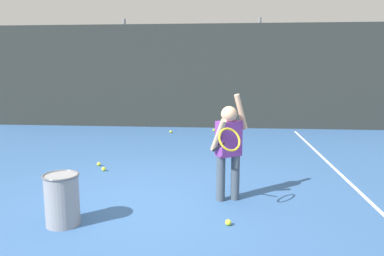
{
  "coord_description": "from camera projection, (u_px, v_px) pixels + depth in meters",
  "views": [
    {
      "loc": [
        0.94,
        -4.26,
        1.69
      ],
      "look_at": [
        0.5,
        0.75,
        0.85
      ],
      "focal_mm": 34.77,
      "sensor_mm": 36.0,
      "label": 1
    }
  ],
  "objects": [
    {
      "name": "ground_plane",
      "position": [
        146.0,
        206.0,
        4.55
      ],
      "size": [
        20.0,
        20.0,
        0.0
      ],
      "primitive_type": "plane",
      "color": "#335B93"
    },
    {
      "name": "court_line_sideline",
      "position": [
        353.0,
        186.0,
        5.29
      ],
      "size": [
        0.05,
        9.0,
        0.0
      ],
      "primitive_type": "cube",
      "color": "white",
      "rests_on": "ground"
    },
    {
      "name": "tennis_ball_6",
      "position": [
        228.0,
        222.0,
        3.98
      ],
      "size": [
        0.07,
        0.07,
        0.07
      ],
      "primitive_type": "sphere",
      "color": "#CCE033",
      "rests_on": "ground"
    },
    {
      "name": "tennis_ball_2",
      "position": [
        104.0,
        169.0,
        6.05
      ],
      "size": [
        0.07,
        0.07,
        0.07
      ],
      "primitive_type": "sphere",
      "color": "#CCE033",
      "rests_on": "ground"
    },
    {
      "name": "fence_post_1",
      "position": [
        126.0,
        74.0,
        10.37
      ],
      "size": [
        0.09,
        0.09,
        2.96
      ],
      "primitive_type": "cylinder",
      "color": "slate",
      "rests_on": "ground"
    },
    {
      "name": "ball_hopper",
      "position": [
        62.0,
        199.0,
        3.97
      ],
      "size": [
        0.38,
        0.38,
        0.56
      ],
      "color": "gray",
      "rests_on": "ground"
    },
    {
      "name": "tennis_ball_0",
      "position": [
        99.0,
        164.0,
        6.36
      ],
      "size": [
        0.07,
        0.07,
        0.07
      ],
      "primitive_type": "sphere",
      "color": "#CCE033",
      "rests_on": "ground"
    },
    {
      "name": "tennis_ball_4",
      "position": [
        171.0,
        132.0,
        9.48
      ],
      "size": [
        0.07,
        0.07,
        0.07
      ],
      "primitive_type": "sphere",
      "color": "#CCE033",
      "rests_on": "ground"
    },
    {
      "name": "back_fence_windscreen",
      "position": [
        191.0,
        77.0,
        10.16
      ],
      "size": [
        11.29,
        0.08,
        2.81
      ],
      "primitive_type": "cube",
      "color": "#282D2B",
      "rests_on": "ground"
    },
    {
      "name": "fence_post_0",
      "position": [
        1.0,
        73.0,
        10.69
      ],
      "size": [
        0.09,
        0.09,
        2.96
      ],
      "primitive_type": "cylinder",
      "color": "slate",
      "rests_on": "ground"
    },
    {
      "name": "tennis_player",
      "position": [
        229.0,
        145.0,
        4.61
      ],
      "size": [
        0.49,
        0.84,
        1.35
      ],
      "rotation": [
        0.0,
        0.0,
        0.6
      ],
      "color": "#3F4C59",
      "rests_on": "ground"
    },
    {
      "name": "tennis_ball_5",
      "position": [
        214.0,
        130.0,
        9.74
      ],
      "size": [
        0.07,
        0.07,
        0.07
      ],
      "primitive_type": "sphere",
      "color": "#CCE033",
      "rests_on": "ground"
    },
    {
      "name": "fence_post_2",
      "position": [
        258.0,
        74.0,
        10.05
      ],
      "size": [
        0.09,
        0.09,
        2.96
      ],
      "primitive_type": "cylinder",
      "color": "slate",
      "rests_on": "ground"
    }
  ]
}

